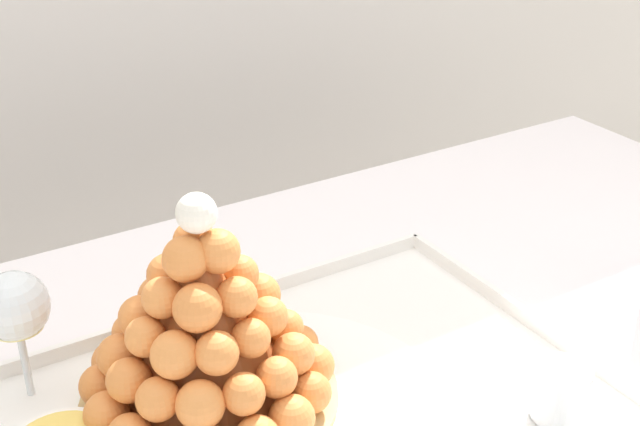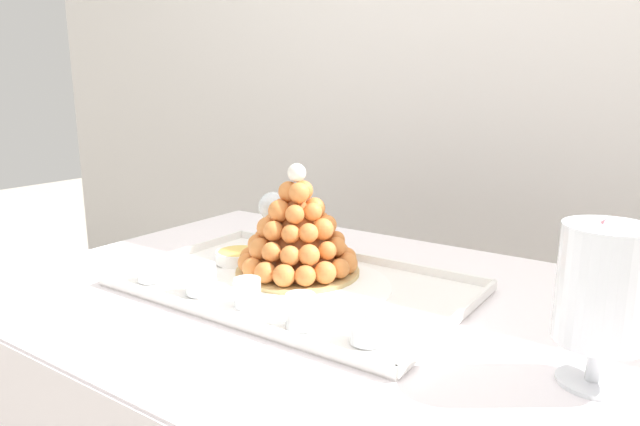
{
  "view_description": "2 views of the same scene",
  "coord_description": "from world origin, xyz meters",
  "px_view_note": "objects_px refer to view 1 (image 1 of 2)",
  "views": [
    {
      "loc": [
        -0.46,
        -0.59,
        1.34
      ],
      "look_at": [
        -0.09,
        0.01,
        0.97
      ],
      "focal_mm": 47.71,
      "sensor_mm": 36.0,
      "label": 1
    },
    {
      "loc": [
        0.49,
        -0.86,
        1.16
      ],
      "look_at": [
        -0.07,
        -0.05,
        0.93
      ],
      "focal_mm": 31.64,
      "sensor_mm": 36.0,
      "label": 2
    }
  ],
  "objects_px": {
    "croquembouche": "(205,330)",
    "dessert_cup_right": "(561,394)",
    "wine_glass": "(15,311)",
    "serving_tray": "(271,423)"
  },
  "relations": [
    {
      "from": "croquembouche",
      "to": "wine_glass",
      "type": "xyz_separation_m",
      "value": [
        -0.15,
        0.11,
        0.01
      ]
    },
    {
      "from": "croquembouche",
      "to": "serving_tray",
      "type": "bearing_deg",
      "value": -57.73
    },
    {
      "from": "dessert_cup_right",
      "to": "wine_glass",
      "type": "xyz_separation_m",
      "value": [
        -0.44,
        0.31,
        0.07
      ]
    },
    {
      "from": "serving_tray",
      "to": "croquembouche",
      "type": "bearing_deg",
      "value": 122.27
    },
    {
      "from": "croquembouche",
      "to": "dessert_cup_right",
      "type": "relative_size",
      "value": 4.58
    },
    {
      "from": "serving_tray",
      "to": "croquembouche",
      "type": "distance_m",
      "value": 0.12
    },
    {
      "from": "serving_tray",
      "to": "wine_glass",
      "type": "height_order",
      "value": "wine_glass"
    },
    {
      "from": "dessert_cup_right",
      "to": "croquembouche",
      "type": "bearing_deg",
      "value": 144.92
    },
    {
      "from": "wine_glass",
      "to": "dessert_cup_right",
      "type": "bearing_deg",
      "value": -35.09
    },
    {
      "from": "serving_tray",
      "to": "dessert_cup_right",
      "type": "relative_size",
      "value": 11.85
    }
  ]
}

